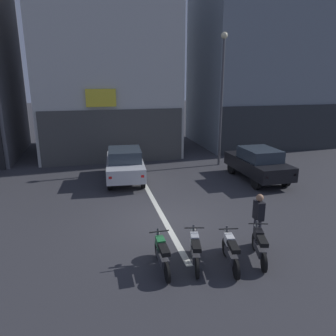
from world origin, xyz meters
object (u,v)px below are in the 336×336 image
at_px(motorcycle_green_row_leftmost, 162,254).
at_px(motorcycle_silver_row_left_mid, 195,250).
at_px(street_lamp, 222,88).
at_px(motorcycle_black_row_right_mid, 259,245).
at_px(motorcycle_white_row_centre, 231,251).
at_px(car_black_parked_kerbside, 258,163).
at_px(person_by_motorcycles, 258,219).
at_px(car_silver_crossing_near, 125,163).

xyz_separation_m(motorcycle_green_row_leftmost, motorcycle_silver_row_left_mid, (0.93, -0.02, 0.00)).
height_order(street_lamp, motorcycle_black_row_right_mid, street_lamp).
bearing_deg(motorcycle_white_row_centre, motorcycle_silver_row_left_mid, 162.55).
bearing_deg(street_lamp, motorcycle_black_row_right_mid, -106.29).
height_order(car_black_parked_kerbside, motorcycle_silver_row_left_mid, car_black_parked_kerbside).
relative_size(motorcycle_silver_row_left_mid, motorcycle_black_row_right_mid, 1.01).
distance_m(motorcycle_white_row_centre, person_by_motorcycles, 1.60).
relative_size(street_lamp, motorcycle_silver_row_left_mid, 4.47).
bearing_deg(person_by_motorcycles, car_black_parked_kerbside, 61.03).
height_order(motorcycle_silver_row_left_mid, motorcycle_white_row_centre, same).
bearing_deg(motorcycle_white_row_centre, motorcycle_green_row_leftmost, 170.60).
bearing_deg(motorcycle_silver_row_left_mid, street_lamp, 63.99).
xyz_separation_m(motorcycle_green_row_leftmost, motorcycle_black_row_right_mid, (2.78, -0.20, 0.00)).
height_order(car_silver_crossing_near, person_by_motorcycles, person_by_motorcycles).
bearing_deg(motorcycle_silver_row_left_mid, car_black_parked_kerbside, 49.93).
height_order(car_black_parked_kerbside, motorcycle_black_row_right_mid, car_black_parked_kerbside).
height_order(motorcycle_silver_row_left_mid, person_by_motorcycles, person_by_motorcycles).
bearing_deg(motorcycle_green_row_leftmost, motorcycle_black_row_right_mid, -4.17).
distance_m(car_black_parked_kerbside, street_lamp, 4.83).
relative_size(car_black_parked_kerbside, motorcycle_black_row_right_mid, 2.54).
height_order(motorcycle_green_row_leftmost, motorcycle_silver_row_left_mid, same).
distance_m(street_lamp, person_by_motorcycles, 10.14).
bearing_deg(motorcycle_green_row_leftmost, car_silver_crossing_near, 90.42).
distance_m(car_black_parked_kerbside, motorcycle_white_row_centre, 8.21).
relative_size(car_black_parked_kerbside, street_lamp, 0.56).
bearing_deg(car_silver_crossing_near, street_lamp, 16.56).
xyz_separation_m(motorcycle_white_row_centre, motorcycle_black_row_right_mid, (0.93, 0.10, 0.00)).
bearing_deg(motorcycle_white_row_centre, person_by_motorcycles, 34.48).
distance_m(motorcycle_green_row_leftmost, motorcycle_white_row_centre, 1.88).
distance_m(car_black_parked_kerbside, motorcycle_silver_row_left_mid, 8.53).
relative_size(car_silver_crossing_near, motorcycle_white_row_centre, 2.55).
height_order(car_black_parked_kerbside, motorcycle_white_row_centre, car_black_parked_kerbside).
bearing_deg(street_lamp, car_black_parked_kerbside, -76.99).
bearing_deg(car_silver_crossing_near, car_black_parked_kerbside, -13.03).
relative_size(motorcycle_green_row_leftmost, motorcycle_silver_row_left_mid, 1.02).
height_order(motorcycle_green_row_leftmost, person_by_motorcycles, person_by_motorcycles).
height_order(motorcycle_black_row_right_mid, person_by_motorcycles, person_by_motorcycles).
distance_m(motorcycle_silver_row_left_mid, motorcycle_black_row_right_mid, 1.86).
bearing_deg(car_black_parked_kerbside, motorcycle_silver_row_left_mid, -130.07).
relative_size(street_lamp, motorcycle_black_row_right_mid, 4.53).
bearing_deg(car_black_parked_kerbside, street_lamp, 103.01).
xyz_separation_m(street_lamp, motorcycle_silver_row_left_mid, (-4.75, -9.73, -3.97)).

